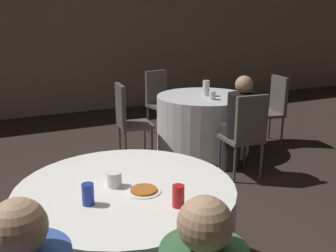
{
  "coord_description": "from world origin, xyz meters",
  "views": [
    {
      "loc": [
        -0.63,
        -2.01,
        1.72
      ],
      "look_at": [
        0.68,
        0.74,
        0.85
      ],
      "focal_mm": 40.0,
      "sensor_mm": 36.0,
      "label": 1
    }
  ],
  "objects_px": {
    "chair_far_east": "(273,105)",
    "soda_can_blue": "(88,194)",
    "table_near": "(128,240)",
    "chair_far_north": "(159,97)",
    "soda_can_red": "(178,196)",
    "pizza_plate_near": "(144,190)",
    "table_far": "(203,123)",
    "chair_far_west": "(127,116)",
    "person_black_shirt": "(238,124)",
    "chair_far_south": "(247,130)",
    "bottle_far": "(206,88)"
  },
  "relations": [
    {
      "from": "chair_far_south",
      "to": "bottle_far",
      "type": "relative_size",
      "value": 4.69
    },
    {
      "from": "chair_far_west",
      "to": "chair_far_south",
      "type": "distance_m",
      "value": 1.5
    },
    {
      "from": "chair_far_south",
      "to": "person_black_shirt",
      "type": "relative_size",
      "value": 0.84
    },
    {
      "from": "table_near",
      "to": "chair_far_south",
      "type": "distance_m",
      "value": 2.14
    },
    {
      "from": "chair_far_east",
      "to": "bottle_far",
      "type": "height_order",
      "value": "chair_far_east"
    },
    {
      "from": "table_far",
      "to": "soda_can_red",
      "type": "height_order",
      "value": "soda_can_red"
    },
    {
      "from": "pizza_plate_near",
      "to": "bottle_far",
      "type": "height_order",
      "value": "bottle_far"
    },
    {
      "from": "chair_far_east",
      "to": "chair_far_south",
      "type": "bearing_deg",
      "value": 137.86
    },
    {
      "from": "table_near",
      "to": "soda_can_red",
      "type": "bearing_deg",
      "value": -64.7
    },
    {
      "from": "chair_far_south",
      "to": "soda_can_red",
      "type": "xyz_separation_m",
      "value": [
        -1.61,
        -1.53,
        0.24
      ]
    },
    {
      "from": "chair_far_west",
      "to": "bottle_far",
      "type": "distance_m",
      "value": 1.1
    },
    {
      "from": "table_far",
      "to": "chair_far_south",
      "type": "bearing_deg",
      "value": -94.2
    },
    {
      "from": "chair_far_west",
      "to": "pizza_plate_near",
      "type": "height_order",
      "value": "chair_far_west"
    },
    {
      "from": "table_near",
      "to": "soda_can_blue",
      "type": "distance_m",
      "value": 0.52
    },
    {
      "from": "chair_far_east",
      "to": "chair_far_north",
      "type": "xyz_separation_m",
      "value": [
        -1.22,
        1.21,
        0.0
      ]
    },
    {
      "from": "pizza_plate_near",
      "to": "table_far",
      "type": "bearing_deg",
      "value": 52.32
    },
    {
      "from": "chair_far_west",
      "to": "soda_can_blue",
      "type": "bearing_deg",
      "value": -17.71
    },
    {
      "from": "pizza_plate_near",
      "to": "soda_can_red",
      "type": "bearing_deg",
      "value": -67.59
    },
    {
      "from": "chair_far_west",
      "to": "bottle_far",
      "type": "height_order",
      "value": "chair_far_west"
    },
    {
      "from": "chair_far_south",
      "to": "pizza_plate_near",
      "type": "bearing_deg",
      "value": -139.09
    },
    {
      "from": "chair_far_east",
      "to": "person_black_shirt",
      "type": "height_order",
      "value": "person_black_shirt"
    },
    {
      "from": "table_near",
      "to": "chair_far_east",
      "type": "xyz_separation_m",
      "value": [
        2.89,
        2.02,
        0.19
      ]
    },
    {
      "from": "chair_far_west",
      "to": "chair_far_north",
      "type": "bearing_deg",
      "value": 143.31
    },
    {
      "from": "chair_far_west",
      "to": "soda_can_blue",
      "type": "xyz_separation_m",
      "value": [
        -1.08,
        -2.45,
        0.24
      ]
    },
    {
      "from": "soda_can_red",
      "to": "chair_far_north",
      "type": "bearing_deg",
      "value": 67.33
    },
    {
      "from": "chair_far_north",
      "to": "soda_can_red",
      "type": "xyz_separation_m",
      "value": [
        -1.5,
        -3.59,
        0.24
      ]
    },
    {
      "from": "person_black_shirt",
      "to": "soda_can_blue",
      "type": "relative_size",
      "value": 9.37
    },
    {
      "from": "pizza_plate_near",
      "to": "table_near",
      "type": "bearing_deg",
      "value": 120.94
    },
    {
      "from": "table_near",
      "to": "chair_far_west",
      "type": "xyz_separation_m",
      "value": [
        0.82,
        2.31,
        0.19
      ]
    },
    {
      "from": "table_far",
      "to": "chair_far_west",
      "type": "bearing_deg",
      "value": 173.83
    },
    {
      "from": "table_near",
      "to": "pizza_plate_near",
      "type": "bearing_deg",
      "value": -59.06
    },
    {
      "from": "soda_can_blue",
      "to": "soda_can_red",
      "type": "distance_m",
      "value": 0.49
    },
    {
      "from": "soda_can_blue",
      "to": "chair_far_south",
      "type": "bearing_deg",
      "value": 32.35
    },
    {
      "from": "person_black_shirt",
      "to": "table_far",
      "type": "bearing_deg",
      "value": 90.0
    },
    {
      "from": "soda_can_red",
      "to": "bottle_far",
      "type": "xyz_separation_m",
      "value": [
        1.71,
        2.55,
        0.04
      ]
    },
    {
      "from": "pizza_plate_near",
      "to": "soda_can_red",
      "type": "height_order",
      "value": "soda_can_red"
    },
    {
      "from": "chair_far_east",
      "to": "soda_can_blue",
      "type": "relative_size",
      "value": 7.87
    },
    {
      "from": "pizza_plate_near",
      "to": "bottle_far",
      "type": "xyz_separation_m",
      "value": [
        1.81,
        2.3,
        0.09
      ]
    },
    {
      "from": "table_far",
      "to": "bottle_far",
      "type": "height_order",
      "value": "bottle_far"
    },
    {
      "from": "chair_far_north",
      "to": "soda_can_blue",
      "type": "xyz_separation_m",
      "value": [
        -1.93,
        -3.36,
        0.24
      ]
    },
    {
      "from": "table_near",
      "to": "person_black_shirt",
      "type": "xyz_separation_m",
      "value": [
        1.8,
        1.33,
        0.21
      ]
    },
    {
      "from": "table_far",
      "to": "chair_far_south",
      "type": "distance_m",
      "value": 1.06
    },
    {
      "from": "chair_far_north",
      "to": "soda_can_blue",
      "type": "height_order",
      "value": "chair_far_north"
    },
    {
      "from": "person_black_shirt",
      "to": "soda_can_red",
      "type": "bearing_deg",
      "value": -129.64
    },
    {
      "from": "chair_far_north",
      "to": "person_black_shirt",
      "type": "xyz_separation_m",
      "value": [
        0.12,
        -1.9,
        0.02
      ]
    },
    {
      "from": "person_black_shirt",
      "to": "soda_can_blue",
      "type": "distance_m",
      "value": 2.54
    },
    {
      "from": "chair_far_west",
      "to": "soda_can_blue",
      "type": "height_order",
      "value": "chair_far_west"
    },
    {
      "from": "chair_far_north",
      "to": "soda_can_red",
      "type": "bearing_deg",
      "value": 56.89
    },
    {
      "from": "table_far",
      "to": "soda_can_blue",
      "type": "distance_m",
      "value": 3.19
    },
    {
      "from": "soda_can_blue",
      "to": "table_near",
      "type": "bearing_deg",
      "value": 27.27
    }
  ]
}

